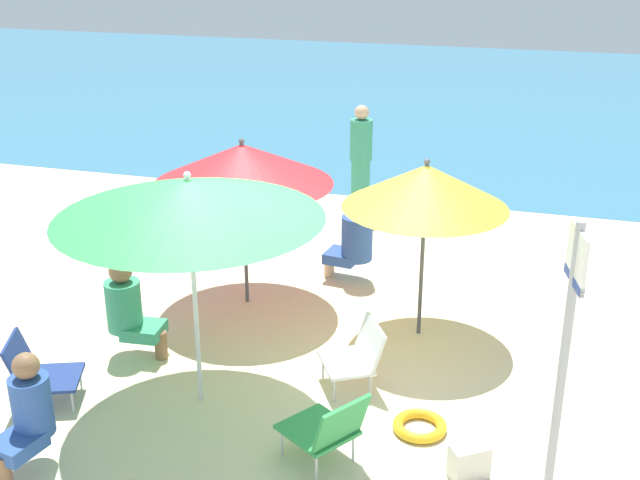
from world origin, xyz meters
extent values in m
plane|color=beige|center=(0.00, 0.00, 0.00)|extent=(40.00, 40.00, 0.00)
cube|color=teal|center=(0.00, 13.13, 0.00)|extent=(40.00, 16.00, 0.01)
cylinder|color=#4C4C51|center=(0.81, 1.09, 0.88)|extent=(0.04, 0.04, 1.76)
cone|color=yellow|center=(0.81, 1.09, 1.55)|extent=(1.59, 1.59, 0.42)
sphere|color=#4C4C51|center=(0.81, 1.09, 1.79)|extent=(0.06, 0.06, 0.06)
cylinder|color=silver|center=(-0.79, -0.66, 1.00)|extent=(0.04, 0.04, 2.01)
cone|color=green|center=(-0.79, -0.66, 1.85)|extent=(2.17, 2.17, 0.32)
sphere|color=silver|center=(-0.79, -0.66, 2.04)|extent=(0.06, 0.06, 0.06)
cylinder|color=#4C4C51|center=(-1.12, 1.29, 0.88)|extent=(0.04, 0.04, 1.77)
cone|color=red|center=(-1.12, 1.29, 1.56)|extent=(1.88, 1.88, 0.42)
sphere|color=#4C4C51|center=(-1.12, 1.29, 1.80)|extent=(0.06, 0.06, 0.06)
cube|color=navy|center=(-2.00, -1.03, 0.22)|extent=(0.61, 0.61, 0.03)
cube|color=navy|center=(-2.24, -1.12, 0.42)|extent=(0.31, 0.49, 0.39)
cylinder|color=silver|center=(-1.90, -0.79, 0.10)|extent=(0.02, 0.02, 0.21)
cylinder|color=silver|center=(-1.76, -1.14, 0.10)|extent=(0.02, 0.02, 0.21)
cylinder|color=silver|center=(-2.25, -0.92, 0.10)|extent=(0.02, 0.02, 0.21)
cylinder|color=silver|center=(-2.11, -1.27, 0.10)|extent=(0.02, 0.02, 0.21)
cube|color=white|center=(0.36, -0.10, 0.25)|extent=(0.61, 0.65, 0.03)
cube|color=white|center=(0.55, 0.01, 0.43)|extent=(0.38, 0.51, 0.35)
cylinder|color=silver|center=(0.32, -0.36, 0.12)|extent=(0.02, 0.02, 0.23)
cylinder|color=silver|center=(0.12, 0.00, 0.12)|extent=(0.02, 0.02, 0.23)
cylinder|color=silver|center=(0.60, -0.20, 0.12)|extent=(0.02, 0.02, 0.23)
cylinder|color=silver|center=(0.40, 0.16, 0.12)|extent=(0.02, 0.02, 0.23)
cube|color=#33934C|center=(0.40, -1.15, 0.26)|extent=(0.68, 0.67, 0.03)
cube|color=#33934C|center=(0.63, -1.30, 0.45)|extent=(0.38, 0.47, 0.38)
cylinder|color=silver|center=(0.13, -1.20, 0.12)|extent=(0.02, 0.02, 0.24)
cylinder|color=silver|center=(0.33, -0.88, 0.12)|extent=(0.02, 0.02, 0.24)
cylinder|color=silver|center=(0.48, -1.42, 0.12)|extent=(0.02, 0.02, 0.24)
cylinder|color=silver|center=(0.68, -1.10, 0.12)|extent=(0.02, 0.02, 0.24)
cylinder|color=#389970|center=(-0.58, 4.26, 0.42)|extent=(0.26, 0.26, 0.83)
cylinder|color=#389970|center=(-0.58, 4.26, 1.11)|extent=(0.30, 0.30, 0.56)
sphere|color=#DBAD84|center=(-0.58, 4.26, 1.49)|extent=(0.20, 0.20, 0.20)
cube|color=#389970|center=(-1.61, -0.11, 0.28)|extent=(0.39, 0.36, 0.12)
cylinder|color=#896042|center=(-1.46, -0.10, 0.14)|extent=(0.12, 0.12, 0.28)
cylinder|color=#389970|center=(-1.79, -0.13, 0.52)|extent=(0.33, 0.33, 0.49)
sphere|color=#896042|center=(-1.79, -0.13, 0.87)|extent=(0.22, 0.22, 0.22)
cube|color=#2D519E|center=(-0.28, 2.18, 0.27)|extent=(0.40, 0.40, 0.12)
cylinder|color=#DBAD84|center=(-0.44, 2.20, 0.14)|extent=(0.12, 0.12, 0.27)
cylinder|color=#2D519E|center=(-0.11, 2.15, 0.53)|extent=(0.35, 0.35, 0.51)
sphere|color=#DBAD84|center=(-0.11, 2.15, 0.88)|extent=(0.19, 0.19, 0.19)
cube|color=#2D519E|center=(-1.66, -1.98, 0.28)|extent=(0.36, 0.41, 0.12)
cylinder|color=#896042|center=(-1.69, -2.14, 0.14)|extent=(0.12, 0.12, 0.28)
cylinder|color=#2D519E|center=(-1.62, -1.81, 0.51)|extent=(0.30, 0.30, 0.47)
sphere|color=#896042|center=(-1.62, -1.81, 0.85)|extent=(0.20, 0.20, 0.20)
cylinder|color=#ADADB2|center=(2.11, -1.44, 1.12)|extent=(0.06, 0.06, 2.23)
cube|color=white|center=(2.11, -1.44, 2.01)|extent=(0.11, 0.40, 0.35)
cube|color=navy|center=(2.11, -1.44, 1.86)|extent=(0.12, 0.40, 0.06)
torus|color=yellow|center=(1.10, -0.57, 0.04)|extent=(0.44, 0.44, 0.08)
cube|color=silver|center=(1.55, -1.05, 0.13)|extent=(0.33, 0.30, 0.27)
camera|label=1|loc=(1.88, -6.13, 3.88)|focal=45.30mm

